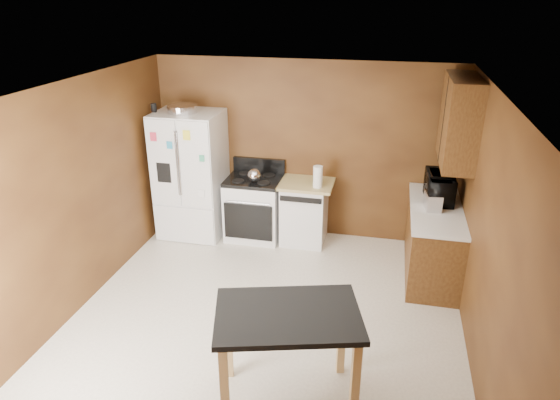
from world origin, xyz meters
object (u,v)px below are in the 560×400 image
(pen_cup, at_px, (154,108))
(gas_range, at_px, (254,207))
(paper_towel, at_px, (318,177))
(microwave, at_px, (440,188))
(toaster, at_px, (433,201))
(dishwasher, at_px, (304,211))
(kettle, at_px, (254,175))
(refrigerator, at_px, (191,175))
(green_canister, at_px, (319,179))
(island, at_px, (288,327))
(roasting_pan, at_px, (182,109))

(pen_cup, xyz_separation_m, gas_range, (1.34, 0.14, -1.40))
(paper_towel, relative_size, microwave, 0.51)
(toaster, bearing_deg, dishwasher, 154.32)
(kettle, relative_size, refrigerator, 0.10)
(green_canister, relative_size, gas_range, 0.11)
(kettle, distance_m, toaster, 2.37)
(paper_towel, xyz_separation_m, refrigerator, (-1.83, 0.05, -0.14))
(refrigerator, xyz_separation_m, island, (2.02, -2.91, -0.13))
(kettle, xyz_separation_m, dishwasher, (0.68, 0.15, -0.54))
(dishwasher, bearing_deg, island, -82.52)
(paper_towel, bearing_deg, pen_cup, -179.12)
(toaster, bearing_deg, roasting_pan, 165.14)
(roasting_pan, xyz_separation_m, toaster, (3.33, -0.45, -0.85))
(roasting_pan, distance_m, pen_cup, 0.39)
(green_canister, distance_m, refrigerator, 1.82)
(roasting_pan, bearing_deg, gas_range, 4.76)
(paper_towel, distance_m, dishwasher, 0.63)
(roasting_pan, bearing_deg, kettle, -2.76)
(refrigerator, bearing_deg, dishwasher, 2.98)
(microwave, relative_size, refrigerator, 0.32)
(toaster, relative_size, microwave, 0.49)
(refrigerator, height_order, dishwasher, refrigerator)
(kettle, relative_size, gas_range, 0.17)
(roasting_pan, bearing_deg, microwave, -2.65)
(roasting_pan, xyz_separation_m, refrigerator, (0.05, 0.02, -0.95))
(refrigerator, bearing_deg, pen_cup, -169.59)
(green_canister, distance_m, island, 3.03)
(microwave, relative_size, island, 0.42)
(microwave, bearing_deg, pen_cup, 84.27)
(dishwasher, bearing_deg, gas_range, -178.06)
(roasting_pan, xyz_separation_m, paper_towel, (1.87, -0.03, -0.81))
(green_canister, distance_m, microwave, 1.59)
(green_canister, relative_size, microwave, 0.21)
(toaster, relative_size, dishwasher, 0.32)
(green_canister, height_order, refrigerator, refrigerator)
(refrigerator, bearing_deg, paper_towel, -1.42)
(pen_cup, relative_size, microwave, 0.20)
(paper_towel, xyz_separation_m, microwave, (1.55, -0.13, 0.02))
(pen_cup, bearing_deg, gas_range, 5.96)
(dishwasher, xyz_separation_m, island, (0.39, -3.00, 0.31))
(roasting_pan, relative_size, green_canister, 3.41)
(green_canister, relative_size, toaster, 0.42)
(kettle, height_order, microwave, microwave)
(green_canister, height_order, microwave, microwave)
(microwave, xyz_separation_m, dishwasher, (-1.74, 0.26, -0.61))
(green_canister, bearing_deg, kettle, -168.54)
(roasting_pan, bearing_deg, pen_cup, -171.08)
(refrigerator, distance_m, dishwasher, 1.69)
(paper_towel, distance_m, green_canister, 0.18)
(green_canister, bearing_deg, island, -86.03)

